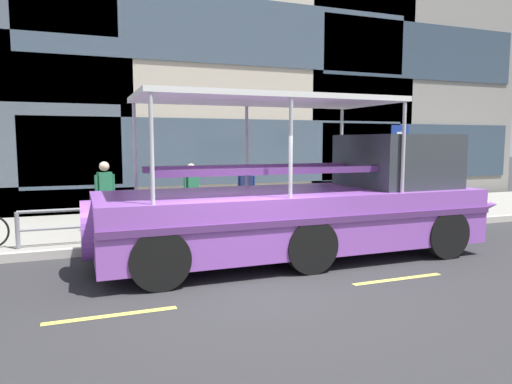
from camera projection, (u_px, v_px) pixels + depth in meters
The scene contains 11 objects.
ground_plane at pixel (257, 284), 7.89m from camera, with size 120.00×120.00×0.00m, color #2B2B2D.
sidewalk at pixel (185, 224), 13.08m from camera, with size 32.00×4.80×0.18m, color gray.
curb_edge at pixel (209, 242), 10.77m from camera, with size 32.00×0.18×0.18m, color #B2ADA3.
lane_centreline at pixel (272, 295), 7.30m from camera, with size 25.80×0.12×0.01m.
curb_guardrail at pixel (262, 210), 11.53m from camera, with size 10.96×0.09×0.80m.
parking_sign at pixel (399, 155), 13.72m from camera, with size 0.60×0.12×2.69m.
duck_tour_boat at pixel (317, 204), 9.80m from camera, with size 9.75×2.68×3.26m.
pedestrian_near_bow at pixel (348, 182), 13.31m from camera, with size 0.41×0.36×1.76m.
pedestrian_mid_left at pixel (247, 189), 12.37m from camera, with size 0.43×0.29×1.61m.
pedestrian_mid_right at pixel (191, 188), 12.41m from camera, with size 0.45×0.28×1.64m.
pedestrian_near_stern at pixel (105, 190), 11.39m from camera, with size 0.48×0.28×1.73m.
Camera 1 is at (-2.76, -7.16, 2.40)m, focal length 32.74 mm.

